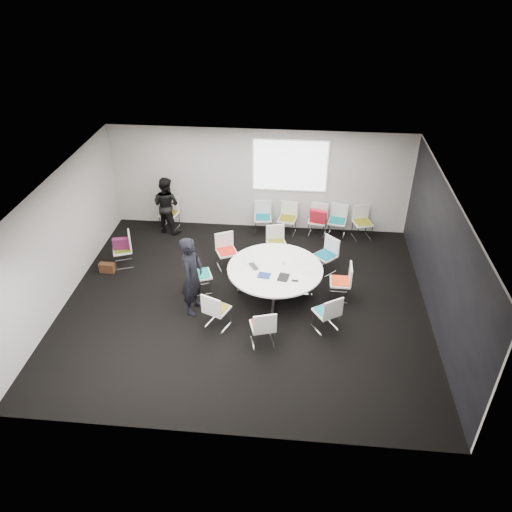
# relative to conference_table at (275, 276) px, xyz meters

# --- Properties ---
(room_shell) EXTENTS (8.08, 7.08, 2.88)m
(room_shell) POSITION_rel_conference_table_xyz_m (-0.53, -0.36, 0.87)
(room_shell) COLOR black
(room_shell) RESTS_ON ground
(conference_table) EXTENTS (2.12, 2.12, 0.73)m
(conference_table) POSITION_rel_conference_table_xyz_m (0.00, 0.00, 0.00)
(conference_table) COLOR silver
(conference_table) RESTS_ON ground
(projection_screen) EXTENTS (1.90, 0.03, 1.35)m
(projection_screen) POSITION_rel_conference_table_xyz_m (0.17, 3.10, 1.32)
(projection_screen) COLOR white
(projection_screen) RESTS_ON room_shell
(chair_ring_a) EXTENTS (0.45, 0.47, 0.88)m
(chair_ring_a) POSITION_rel_conference_table_xyz_m (1.46, 0.02, -0.25)
(chair_ring_a) COLOR silver
(chair_ring_a) RESTS_ON ground
(chair_ring_b) EXTENTS (0.64, 0.64, 0.88)m
(chair_ring_b) POSITION_rel_conference_table_xyz_m (1.16, 1.07, -0.25)
(chair_ring_b) COLOR silver
(chair_ring_b) RESTS_ON ground
(chair_ring_c) EXTENTS (0.57, 0.56, 0.88)m
(chair_ring_c) POSITION_rel_conference_table_xyz_m (-0.05, 1.49, -0.25)
(chair_ring_c) COLOR silver
(chair_ring_c) RESTS_ON ground
(chair_ring_d) EXTENTS (0.61, 0.60, 0.88)m
(chair_ring_d) POSITION_rel_conference_table_xyz_m (-1.23, 1.01, -0.25)
(chair_ring_d) COLOR silver
(chair_ring_d) RESTS_ON ground
(chair_ring_e) EXTENTS (0.59, 0.59, 0.88)m
(chair_ring_e) POSITION_rel_conference_table_xyz_m (-1.69, -0.00, -0.25)
(chair_ring_e) COLOR silver
(chair_ring_e) RESTS_ON ground
(chair_ring_f) EXTENTS (0.60, 0.59, 0.88)m
(chair_ring_f) POSITION_rel_conference_table_xyz_m (-1.12, -1.20, -0.25)
(chair_ring_f) COLOR silver
(chair_ring_f) RESTS_ON ground
(chair_ring_g) EXTENTS (0.57, 0.56, 0.88)m
(chair_ring_g) POSITION_rel_conference_table_xyz_m (-0.14, -1.63, -0.25)
(chair_ring_g) COLOR silver
(chair_ring_g) RESTS_ON ground
(chair_ring_h) EXTENTS (0.63, 0.62, 0.88)m
(chair_ring_h) POSITION_rel_conference_table_xyz_m (1.13, -1.07, -0.25)
(chair_ring_h) COLOR silver
(chair_ring_h) RESTS_ON ground
(chair_back_a) EXTENTS (0.50, 0.49, 0.88)m
(chair_back_a) POSITION_rel_conference_table_xyz_m (-0.50, 2.80, -0.25)
(chair_back_a) COLOR silver
(chair_back_a) RESTS_ON ground
(chair_back_b) EXTENTS (0.54, 0.53, 0.88)m
(chair_back_b) POSITION_rel_conference_table_xyz_m (0.16, 2.80, -0.25)
(chair_back_b) COLOR silver
(chair_back_b) RESTS_ON ground
(chair_back_c) EXTENTS (0.54, 0.53, 0.88)m
(chair_back_c) POSITION_rel_conference_table_xyz_m (0.98, 2.80, -0.25)
(chair_back_c) COLOR silver
(chair_back_c) RESTS_ON ground
(chair_back_d) EXTENTS (0.54, 0.53, 0.88)m
(chair_back_d) POSITION_rel_conference_table_xyz_m (1.50, 2.80, -0.25)
(chair_back_d) COLOR silver
(chair_back_d) RESTS_ON ground
(chair_back_e) EXTENTS (0.57, 0.56, 0.88)m
(chair_back_e) POSITION_rel_conference_table_xyz_m (2.17, 2.78, -0.25)
(chair_back_e) COLOR silver
(chair_back_e) RESTS_ON ground
(chair_spare_left) EXTENTS (0.58, 0.59, 0.88)m
(chair_spare_left) POSITION_rel_conference_table_xyz_m (-3.78, 0.87, -0.25)
(chair_spare_left) COLOR silver
(chair_spare_left) RESTS_ON ground
(chair_person_back) EXTENTS (0.54, 0.53, 0.88)m
(chair_person_back) POSITION_rel_conference_table_xyz_m (-3.10, 2.80, -0.25)
(chair_person_back) COLOR silver
(chair_person_back) RESTS_ON ground
(person_main) EXTENTS (0.55, 0.73, 1.81)m
(person_main) POSITION_rel_conference_table_xyz_m (-1.70, -0.70, 0.38)
(person_main) COLOR black
(person_main) RESTS_ON ground
(person_back) EXTENTS (0.93, 0.83, 1.58)m
(person_back) POSITION_rel_conference_table_xyz_m (-3.10, 2.64, 0.26)
(person_back) COLOR black
(person_back) RESTS_ON ground
(laptop) EXTENTS (0.32, 0.36, 0.02)m
(laptop) POSITION_rel_conference_table_xyz_m (-0.44, 0.03, 0.21)
(laptop) COLOR #333338
(laptop) RESTS_ON conference_table
(laptop_lid) EXTENTS (0.08, 0.30, 0.22)m
(laptop_lid) POSITION_rel_conference_table_xyz_m (-0.64, 0.14, 0.33)
(laptop_lid) COLOR silver
(laptop_lid) RESTS_ON conference_table
(notebook_black) EXTENTS (0.27, 0.34, 0.02)m
(notebook_black) POSITION_rel_conference_table_xyz_m (0.20, -0.34, 0.21)
(notebook_black) COLOR black
(notebook_black) RESTS_ON conference_table
(tablet_folio) EXTENTS (0.29, 0.24, 0.03)m
(tablet_folio) POSITION_rel_conference_table_xyz_m (-0.22, -0.32, 0.22)
(tablet_folio) COLOR navy
(tablet_folio) RESTS_ON conference_table
(papers_right) EXTENTS (0.36, 0.36, 0.00)m
(papers_right) POSITION_rel_conference_table_xyz_m (0.56, 0.24, 0.20)
(papers_right) COLOR silver
(papers_right) RESTS_ON conference_table
(papers_front) EXTENTS (0.35, 0.30, 0.00)m
(papers_front) POSITION_rel_conference_table_xyz_m (0.74, -0.11, 0.20)
(papers_front) COLOR silver
(papers_front) RESTS_ON conference_table
(cup) EXTENTS (0.08, 0.08, 0.09)m
(cup) POSITION_rel_conference_table_xyz_m (0.18, 0.18, 0.25)
(cup) COLOR white
(cup) RESTS_ON conference_table
(phone) EXTENTS (0.14, 0.08, 0.01)m
(phone) POSITION_rel_conference_table_xyz_m (0.45, -0.44, 0.21)
(phone) COLOR black
(phone) RESTS_ON conference_table
(maroon_bag) EXTENTS (0.42, 0.23, 0.28)m
(maroon_bag) POSITION_rel_conference_table_xyz_m (-3.79, 0.86, 0.09)
(maroon_bag) COLOR #57173A
(maroon_bag) RESTS_ON chair_spare_left
(brown_bag) EXTENTS (0.36, 0.17, 0.24)m
(brown_bag) POSITION_rel_conference_table_xyz_m (-4.11, 0.52, -0.41)
(brown_bag) COLOR #3F2314
(brown_bag) RESTS_ON ground
(red_jacket) EXTENTS (0.47, 0.29, 0.36)m
(red_jacket) POSITION_rel_conference_table_xyz_m (0.97, 2.57, 0.17)
(red_jacket) COLOR #AF1525
(red_jacket) RESTS_ON chair_back_c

